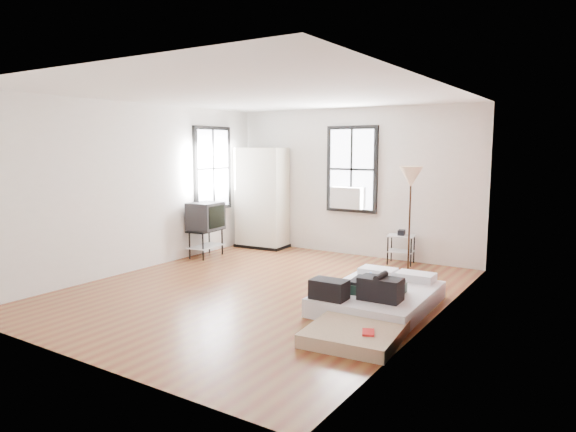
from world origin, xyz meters
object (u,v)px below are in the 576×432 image
Objects in this scene: mattress_main at (377,296)px; side_table at (401,241)px; floor_lamp at (411,182)px; tv_stand at (206,218)px; mattress_bare at (369,314)px; wardrobe at (262,198)px.

side_table reaches higher than mattress_main.
side_table is at bearing 102.30° from mattress_main.
tv_stand is at bearing -166.98° from floor_lamp.
mattress_bare is at bearing -28.65° from tv_stand.
floor_lamp is (-0.46, 2.63, 1.39)m from mattress_bare.
tv_stand is at bearing 150.90° from mattress_bare.
floor_lamp is 1.70× the size of tv_stand.
floor_lamp is at bearing 96.83° from mattress_main.
tv_stand is (-0.33, -1.35, -0.28)m from wardrobe.
wardrobe is at bearing -178.66° from side_table.
mattress_main is 0.94× the size of mattress_bare.
tv_stand is at bearing -156.80° from side_table.
wardrobe is (-3.79, 3.14, 0.91)m from mattress_bare.
wardrobe reaches higher than mattress_main.
side_table is 3.63m from tv_stand.
wardrobe is at bearing 70.94° from tv_stand.
mattress_main is 4.49m from wardrobe.
floor_lamp is at bearing -13.06° from wardrobe.
wardrobe reaches higher than floor_lamp.
floor_lamp is at bearing 94.26° from mattress_bare.
wardrobe is (-3.63, 2.50, 0.87)m from mattress_main.
side_table is (-0.64, 2.57, 0.25)m from mattress_main.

